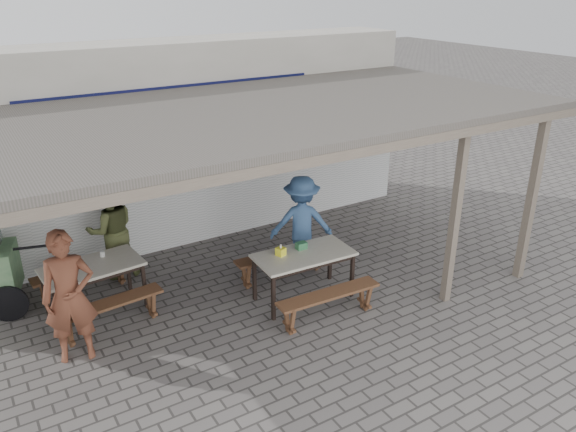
% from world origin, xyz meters
% --- Properties ---
extents(ground, '(60.00, 60.00, 0.00)m').
position_xyz_m(ground, '(0.00, 0.00, 0.00)').
color(ground, '#625D58').
rests_on(ground, ground).
extents(back_wall, '(9.00, 1.28, 3.50)m').
position_xyz_m(back_wall, '(-0.00, 3.58, 1.72)').
color(back_wall, beige).
rests_on(back_wall, ground).
extents(warung_roof, '(9.00, 4.21, 2.81)m').
position_xyz_m(warung_roof, '(0.02, 0.90, 2.71)').
color(warung_roof, '#574F4A').
rests_on(warung_roof, ground).
extents(table_left, '(1.41, 0.86, 0.75)m').
position_xyz_m(table_left, '(-2.20, 1.50, 0.67)').
color(table_left, beige).
rests_on(table_left, ground).
extents(bench_left_street, '(1.47, 0.41, 0.45)m').
position_xyz_m(bench_left_street, '(-2.14, 0.91, 0.34)').
color(bench_left_street, brown).
rests_on(bench_left_street, ground).
extents(bench_left_wall, '(1.47, 0.41, 0.45)m').
position_xyz_m(bench_left_wall, '(-2.25, 2.09, 0.34)').
color(bench_left_wall, brown).
rests_on(bench_left_wall, ground).
extents(table_right, '(1.48, 0.80, 0.75)m').
position_xyz_m(table_right, '(0.55, 0.25, 0.67)').
color(table_right, beige).
rests_on(table_right, ground).
extents(bench_right_street, '(1.56, 0.36, 0.45)m').
position_xyz_m(bench_right_street, '(0.52, -0.44, 0.34)').
color(bench_right_street, brown).
rests_on(bench_right_street, ground).
extents(bench_right_wall, '(1.56, 0.36, 0.45)m').
position_xyz_m(bench_right_wall, '(0.59, 0.95, 0.34)').
color(bench_right_wall, brown).
rests_on(bench_right_wall, ground).
extents(patron_street_side, '(0.71, 0.55, 1.75)m').
position_xyz_m(patron_street_side, '(-2.67, 0.56, 0.88)').
color(patron_street_side, brown).
rests_on(patron_street_side, ground).
extents(patron_wall_side, '(0.82, 0.67, 1.60)m').
position_xyz_m(patron_wall_side, '(-1.65, 2.44, 0.80)').
color(patron_wall_side, '#4F552E').
rests_on(patron_wall_side, ground).
extents(patron_right_table, '(1.18, 1.00, 1.59)m').
position_xyz_m(patron_right_table, '(1.07, 1.13, 0.79)').
color(patron_right_table, '#3B5E8E').
rests_on(patron_right_table, ground).
extents(tissue_box, '(0.15, 0.15, 0.12)m').
position_xyz_m(tissue_box, '(0.24, 0.38, 0.81)').
color(tissue_box, yellow).
rests_on(tissue_box, table_right).
extents(donation_box, '(0.16, 0.11, 0.11)m').
position_xyz_m(donation_box, '(0.60, 0.40, 0.80)').
color(donation_box, '#327246').
rests_on(donation_box, table_right).
extents(condiment_jar, '(0.07, 0.07, 0.08)m').
position_xyz_m(condiment_jar, '(-1.99, 1.70, 0.79)').
color(condiment_jar, silver).
rests_on(condiment_jar, table_left).
extents(condiment_bowl, '(0.24, 0.24, 0.05)m').
position_xyz_m(condiment_bowl, '(-2.55, 1.54, 0.78)').
color(condiment_bowl, silver).
rests_on(condiment_bowl, table_left).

